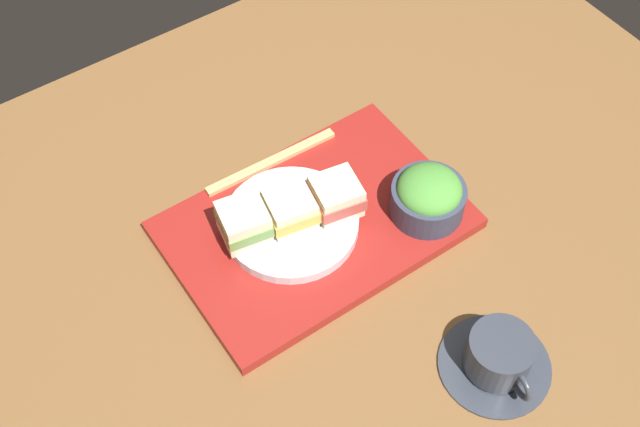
{
  "coord_description": "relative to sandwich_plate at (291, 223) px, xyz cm",
  "views": [
    {
      "loc": [
        35.86,
        54.43,
        95.4
      ],
      "look_at": [
        -1.26,
        0.47,
        5.0
      ],
      "focal_mm": 45.22,
      "sensor_mm": 36.0,
      "label": 1
    }
  ],
  "objects": [
    {
      "name": "ground_plane",
      "position": [
        -2.19,
        1.8,
        -4.31
      ],
      "size": [
        140.0,
        100.0,
        3.0
      ],
      "primitive_type": "cube",
      "color": "brown"
    },
    {
      "name": "serving_tray",
      "position": [
        -3.36,
        1.1,
        -1.83
      ],
      "size": [
        41.12,
        27.59,
        1.96
      ],
      "primitive_type": "cube",
      "color": "maroon",
      "rests_on": "ground_plane"
    },
    {
      "name": "sandwich_plate",
      "position": [
        0.0,
        0.0,
        0.0
      ],
      "size": [
        19.2,
        19.2,
        1.7
      ],
      "primitive_type": "cylinder",
      "color": "silver",
      "rests_on": "serving_tray"
    },
    {
      "name": "sandwich_near",
      "position": [
        -6.49,
        1.52,
        3.42
      ],
      "size": [
        7.72,
        7.6,
        5.15
      ],
      "color": "beige",
      "rests_on": "sandwich_plate"
    },
    {
      "name": "sandwich_middle",
      "position": [
        0.0,
        -0.0,
        3.28
      ],
      "size": [
        7.76,
        7.51,
        4.87
      ],
      "color": "beige",
      "rests_on": "sandwich_plate"
    },
    {
      "name": "sandwich_far",
      "position": [
        6.49,
        -1.52,
        3.56
      ],
      "size": [
        7.47,
        7.53,
        5.43
      ],
      "color": "beige",
      "rests_on": "sandwich_plate"
    },
    {
      "name": "salad_bowl",
      "position": [
        -17.6,
        8.57,
        2.6
      ],
      "size": [
        10.65,
        10.65,
        7.32
      ],
      "color": "#33384C",
      "rests_on": "serving_tray"
    },
    {
      "name": "chopsticks_pair",
      "position": [
        -3.99,
        -11.38,
        -0.5
      ],
      "size": [
        21.81,
        2.2,
        0.7
      ],
      "color": "tan",
      "rests_on": "serving_tray"
    },
    {
      "name": "coffee_cup",
      "position": [
        -10.21,
        32.09,
        0.04
      ],
      "size": [
        14.6,
        14.6,
        6.53
      ],
      "color": "#333842",
      "rests_on": "ground_plane"
    }
  ]
}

